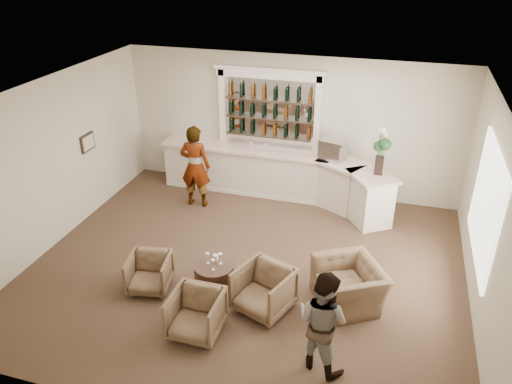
% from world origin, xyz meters
% --- Properties ---
extents(ground, '(8.00, 8.00, 0.00)m').
position_xyz_m(ground, '(0.00, 0.00, 0.00)').
color(ground, brown).
rests_on(ground, ground).
extents(room_shell, '(8.04, 7.02, 3.32)m').
position_xyz_m(room_shell, '(0.16, 0.71, 2.34)').
color(room_shell, beige).
rests_on(room_shell, ground).
extents(bar_counter, '(5.72, 1.80, 1.14)m').
position_xyz_m(bar_counter, '(-0.16, 3.00, 0.57)').
color(bar_counter, white).
rests_on(bar_counter, ground).
extents(back_bar_alcove, '(2.64, 0.25, 3.00)m').
position_xyz_m(back_bar_alcove, '(-0.50, 3.41, 2.03)').
color(back_bar_alcove, white).
rests_on(back_bar_alcove, ground).
extents(cocktail_table, '(0.71, 0.71, 0.50)m').
position_xyz_m(cocktail_table, '(-0.35, -0.78, 0.25)').
color(cocktail_table, '#4A2E20').
rests_on(cocktail_table, ground).
extents(sommelier, '(0.72, 0.49, 1.94)m').
position_xyz_m(sommelier, '(-1.86, 2.08, 0.97)').
color(sommelier, gray).
rests_on(sommelier, ground).
extents(guest, '(0.98, 0.89, 1.63)m').
position_xyz_m(guest, '(1.76, -2.01, 0.81)').
color(guest, gray).
rests_on(guest, ground).
extents(armchair_left, '(0.83, 0.85, 0.67)m').
position_xyz_m(armchair_left, '(-1.45, -1.10, 0.33)').
color(armchair_left, brown).
rests_on(armchair_left, ground).
extents(armchair_center, '(0.79, 0.81, 0.73)m').
position_xyz_m(armchair_center, '(-0.22, -1.90, 0.37)').
color(armchair_center, brown).
rests_on(armchair_center, ground).
extents(armchair_right, '(1.09, 1.11, 0.79)m').
position_xyz_m(armchair_right, '(0.64, -1.06, 0.40)').
color(armchair_right, brown).
rests_on(armchair_right, ground).
extents(armchair_far, '(1.45, 1.50, 0.74)m').
position_xyz_m(armchair_far, '(1.97, -0.48, 0.37)').
color(armchair_far, brown).
rests_on(armchair_far, ground).
extents(espresso_machine, '(0.64, 0.59, 0.47)m').
position_xyz_m(espresso_machine, '(1.10, 2.98, 1.37)').
color(espresso_machine, '#B1B1B5').
rests_on(espresso_machine, bar_counter).
extents(flower_vase, '(0.27, 0.27, 1.04)m').
position_xyz_m(flower_vase, '(2.15, 2.48, 1.72)').
color(flower_vase, black).
rests_on(flower_vase, bar_counter).
extents(wine_glass_bar_left, '(0.07, 0.07, 0.21)m').
position_xyz_m(wine_glass_bar_left, '(-0.44, 2.92, 1.25)').
color(wine_glass_bar_left, white).
rests_on(wine_glass_bar_left, bar_counter).
extents(wine_glass_bar_right, '(0.07, 0.07, 0.21)m').
position_xyz_m(wine_glass_bar_right, '(-0.80, 2.95, 1.25)').
color(wine_glass_bar_right, white).
rests_on(wine_glass_bar_right, bar_counter).
extents(wine_glass_tbl_a, '(0.07, 0.07, 0.21)m').
position_xyz_m(wine_glass_tbl_a, '(-0.47, -0.75, 0.60)').
color(wine_glass_tbl_a, white).
rests_on(wine_glass_tbl_a, cocktail_table).
extents(wine_glass_tbl_b, '(0.07, 0.07, 0.21)m').
position_xyz_m(wine_glass_tbl_b, '(-0.25, -0.70, 0.60)').
color(wine_glass_tbl_b, white).
rests_on(wine_glass_tbl_b, cocktail_table).
extents(wine_glass_tbl_c, '(0.07, 0.07, 0.21)m').
position_xyz_m(wine_glass_tbl_c, '(-0.31, -0.91, 0.60)').
color(wine_glass_tbl_c, white).
rests_on(wine_glass_tbl_c, cocktail_table).
extents(napkin_holder, '(0.08, 0.08, 0.12)m').
position_xyz_m(napkin_holder, '(-0.37, -0.64, 0.56)').
color(napkin_holder, silver).
rests_on(napkin_holder, cocktail_table).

